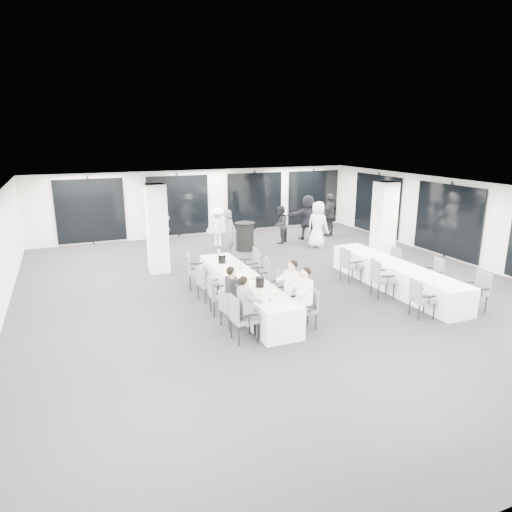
{
  "coord_description": "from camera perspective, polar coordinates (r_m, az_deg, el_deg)",
  "views": [
    {
      "loc": [
        -5.34,
        -10.95,
        4.32
      ],
      "look_at": [
        -0.85,
        -0.2,
        1.16
      ],
      "focal_mm": 32.0,
      "sensor_mm": 36.0,
      "label": 1
    }
  ],
  "objects": [
    {
      "name": "ice_bucket_far",
      "position": [
        12.92,
        -4.28,
        -0.35
      ],
      "size": [
        0.21,
        0.21,
        0.24
      ],
      "primitive_type": "cylinder",
      "color": "black",
      "rests_on": "banquet_table_main"
    },
    {
      "name": "room",
      "position": [
        13.89,
        4.52,
        2.93
      ],
      "size": [
        14.04,
        16.04,
        2.84
      ],
      "color": "#26262C",
      "rests_on": "ground"
    },
    {
      "name": "standing_guest_f",
      "position": [
        19.09,
        6.47,
        5.21
      ],
      "size": [
        2.05,
        1.19,
        2.09
      ],
      "primitive_type": "imported",
      "rotation": [
        0.0,
        0.0,
        2.89
      ],
      "color": "black",
      "rests_on": "floor"
    },
    {
      "name": "column_left",
      "position": [
        14.67,
        -12.27,
        3.34
      ],
      "size": [
        0.6,
        0.6,
        2.8
      ],
      "primitive_type": "cube",
      "color": "white",
      "rests_on": "floor"
    },
    {
      "name": "water_bottle_c",
      "position": [
        13.56,
        -4.68,
        0.39
      ],
      "size": [
        0.08,
        0.08,
        0.24
      ],
      "primitive_type": "cylinder",
      "color": "silver",
      "rests_on": "banquet_table_main"
    },
    {
      "name": "standing_guest_h",
      "position": [
        17.92,
        15.28,
        4.01
      ],
      "size": [
        0.95,
        1.14,
        2.03
      ],
      "primitive_type": "imported",
      "rotation": [
        0.0,
        0.0,
        1.99
      ],
      "color": "white",
      "rests_on": "floor"
    },
    {
      "name": "plate_a",
      "position": [
        10.37,
        0.37,
        -4.89
      ],
      "size": [
        0.18,
        0.18,
        0.03
      ],
      "color": "white",
      "rests_on": "banquet_table_main"
    },
    {
      "name": "seated_guest_d",
      "position": [
        10.81,
        4.19,
        -3.8
      ],
      "size": [
        0.5,
        0.38,
        1.44
      ],
      "rotation": [
        0.0,
        0.0,
        1.57
      ],
      "color": "white",
      "rests_on": "floor"
    },
    {
      "name": "chair_side_right_mid",
      "position": [
        13.6,
        21.33,
        -1.99
      ],
      "size": [
        0.58,
        0.61,
        0.96
      ],
      "rotation": [
        0.0,
        0.0,
        1.34
      ],
      "color": "#4C4F54",
      "rests_on": "floor"
    },
    {
      "name": "chair_main_right_far",
      "position": [
        13.37,
        -0.55,
        -1.02
      ],
      "size": [
        0.56,
        0.61,
        1.04
      ],
      "rotation": [
        0.0,
        0.0,
        1.51
      ],
      "color": "#4C4F54",
      "rests_on": "floor"
    },
    {
      "name": "cocktail_table",
      "position": [
        17.19,
        -1.39,
        2.47
      ],
      "size": [
        0.77,
        0.77,
        1.07
      ],
      "color": "black",
      "rests_on": "floor"
    },
    {
      "name": "standing_guest_e",
      "position": [
        17.76,
        7.74,
        4.3
      ],
      "size": [
        1.01,
        1.14,
        2.03
      ],
      "primitive_type": "imported",
      "rotation": [
        0.0,
        0.0,
        2.1
      ],
      "color": "white",
      "rests_on": "floor"
    },
    {
      "name": "chair_main_right_fourth",
      "position": [
        12.68,
        0.78,
        -2.12
      ],
      "size": [
        0.57,
        0.61,
        0.97
      ],
      "rotation": [
        0.0,
        0.0,
        1.38
      ],
      "color": "#4C4F54",
      "rests_on": "floor"
    },
    {
      "name": "chair_main_left_fourth",
      "position": [
        12.11,
        -6.38,
        -3.18
      ],
      "size": [
        0.55,
        0.58,
        0.93
      ],
      "rotation": [
        0.0,
        0.0,
        -1.36
      ],
      "color": "#4C4F54",
      "rests_on": "floor"
    },
    {
      "name": "standing_guest_a",
      "position": [
        16.06,
        -3.38,
        3.14
      ],
      "size": [
        0.92,
        0.91,
        1.96
      ],
      "primitive_type": "imported",
      "rotation": [
        0.0,
        0.0,
        0.72
      ],
      "color": "slate",
      "rests_on": "floor"
    },
    {
      "name": "chair_side_right_near",
      "position": [
        12.64,
        25.95,
        -3.7
      ],
      "size": [
        0.56,
        0.61,
        0.99
      ],
      "rotation": [
        0.0,
        0.0,
        1.43
      ],
      "color": "#4C4F54",
      "rests_on": "floor"
    },
    {
      "name": "water_bottle_a",
      "position": [
        9.92,
        1.75,
        -5.31
      ],
      "size": [
        0.06,
        0.06,
        0.2
      ],
      "primitive_type": "cylinder",
      "color": "silver",
      "rests_on": "banquet_table_main"
    },
    {
      "name": "chair_main_right_mid",
      "position": [
        11.76,
        2.83,
        -3.8
      ],
      "size": [
        0.54,
        0.56,
        0.88
      ],
      "rotation": [
        0.0,
        0.0,
        1.82
      ],
      "color": "#4C4F54",
      "rests_on": "floor"
    },
    {
      "name": "column_right",
      "position": [
        15.57,
        15.67,
        3.8
      ],
      "size": [
        0.6,
        0.6,
        2.8
      ],
      "primitive_type": "cube",
      "color": "white",
      "rests_on": "floor"
    },
    {
      "name": "standing_guest_d",
      "position": [
        19.8,
        9.25,
        5.44
      ],
      "size": [
        1.4,
        1.22,
        2.08
      ],
      "primitive_type": "imported",
      "rotation": [
        0.0,
        0.0,
        3.69
      ],
      "color": "black",
      "rests_on": "floor"
    },
    {
      "name": "seated_guest_a",
      "position": [
        9.7,
        -1.04,
        -6.03
      ],
      "size": [
        0.5,
        0.38,
        1.44
      ],
      "rotation": [
        0.0,
        0.0,
        -1.57
      ],
      "color": "slate",
      "rests_on": "floor"
    },
    {
      "name": "wine_glass",
      "position": [
        9.76,
        4.94,
        -5.43
      ],
      "size": [
        0.07,
        0.07,
        0.19
      ],
      "color": "silver",
      "rests_on": "banquet_table_main"
    },
    {
      "name": "chair_main_right_near",
      "position": [
        10.47,
        6.51,
        -6.22
      ],
      "size": [
        0.47,
        0.53,
        0.91
      ],
      "rotation": [
        0.0,
        0.0,
        1.55
      ],
      "color": "#4C4F54",
      "rests_on": "floor"
    },
    {
      "name": "standing_guest_c",
      "position": [
        17.83,
        -4.77,
        3.93
      ],
      "size": [
        1.24,
        1.08,
        1.72
      ],
      "primitive_type": "imported",
      "rotation": [
        0.0,
        0.0,
        2.56
      ],
      "color": "white",
      "rests_on": "floor"
    },
    {
      "name": "banquet_table_main",
      "position": [
        11.8,
        -1.55,
        -4.37
      ],
      "size": [
        0.9,
        5.0,
        0.75
      ],
      "primitive_type": "cube",
      "color": "silver",
      "rests_on": "floor"
    },
    {
      "name": "plate_c",
      "position": [
        11.48,
        -0.4,
        -2.89
      ],
      "size": [
        0.18,
        0.18,
        0.03
      ],
      "color": "white",
      "rests_on": "banquet_table_main"
    },
    {
      "name": "chair_side_left_mid",
      "position": [
        12.66,
        15.25,
        -2.49
      ],
      "size": [
        0.62,
        0.66,
        1.04
      ],
      "rotation": [
        0.0,
        0.0,
        -1.78
      ],
      "color": "#4C4F54",
      "rests_on": "floor"
    },
    {
      "name": "standing_guest_b",
      "position": [
        18.3,
        3.06,
        4.24
      ],
      "size": [
        0.96,
        0.92,
        1.71
      ],
      "primitive_type": "imported",
      "rotation": [
        0.0,
        0.0,
        3.85
      ],
      "color": "black",
      "rests_on": "floor"
    },
    {
      "name": "chair_main_left_near",
      "position": [
        9.73,
        -1.98,
        -7.44
      ],
      "size": [
        0.53,
        0.59,
        1.02
      ],
      "rotation": [
        0.0,
        0.0,
        -1.54
      ],
      "color": "#4C4F54",
      "rests_on": "floor"
    },
    {
      "name": "chair_main_left_mid",
      "position": [
        11.2,
        -4.96,
        -4.59
      ],
      "size": [
        0.51,
        0.56,
        0.95
      ],
      "rotation": [
        0.0,
        0.0,
        -1.64
      ],
      "color": "#4C4F54",
      "rests_on": "floor"
    },
    {
      "name": "water_bottle_b",
      "position": [
        12.14,
        -1.99,
        -1.46
      ],
      "size": [
        0.06,
        0.06,
        0.19
      ],
      "primitive_type": "cylinder",
      "color": "silver",
      "rests_on": "banquet_table_main"
    },
    {
      "name": "chair_main_right_second",
      "position": [
        10.96,
        4.97,
        -4.88
      ],
      "size": [
        0.52,
        0.58,
        1.0
      ],
      "rotation": [
        0.0,
        0.0,
        1.55
      ],
      "color": "#4C4F54",
      "rests_on": "floor"
    },
    {
      "name": "ice_bucket_near",
      "position": [
        10.91,
        0.48,
        -3.27
      ],
      "size": [
        0.21,
        0.21,
        0.24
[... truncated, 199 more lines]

